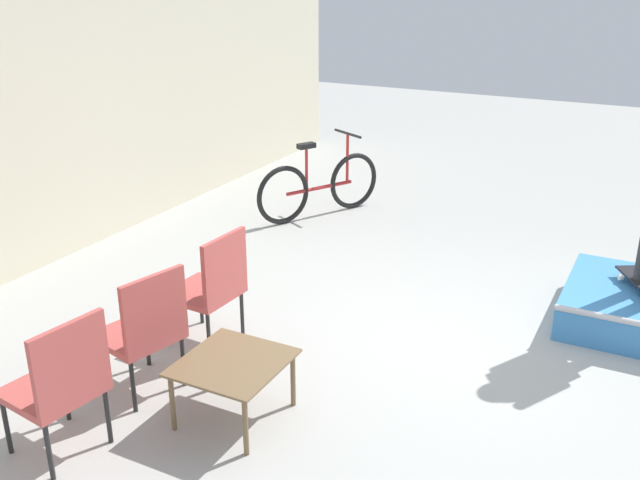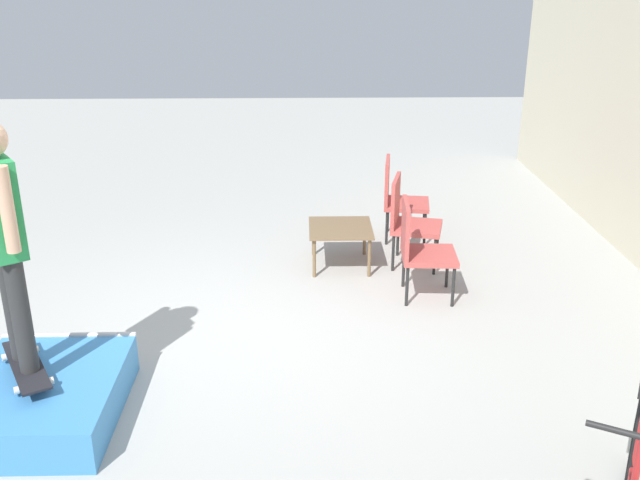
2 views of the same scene
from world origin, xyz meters
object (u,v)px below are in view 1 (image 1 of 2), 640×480
Objects in this scene: bicycle at (320,186)px; patio_chair_center at (145,327)px; patio_chair_right at (212,284)px; skate_ramp_box at (628,305)px; coffee_table at (233,368)px; patio_chair_left at (60,381)px.

patio_chair_center is at bearing -142.14° from bicycle.
patio_chair_center is at bearing 3.21° from patio_chair_right.
coffee_table is at bearing 140.45° from skate_ramp_box.
patio_chair_center is 0.81m from patio_chair_right.
coffee_table is 0.73× the size of patio_chair_center.
patio_chair_center reaches higher than skate_ramp_box.
patio_chair_center is (0.79, 0.00, 0.00)m from patio_chair_left.
bicycle reaches higher than coffee_table.
patio_chair_left is at bearing 139.93° from skate_ramp_box.
patio_chair_center is (-2.77, 3.00, 0.38)m from skate_ramp_box.
coffee_table is 1.10m from patio_chair_left.
bicycle is (3.24, 0.69, -0.16)m from patio_chair_right.
patio_chair_right reaches higher than skate_ramp_box.
skate_ramp_box is at bearing 146.48° from patio_chair_center.
patio_chair_center is 4.11m from bicycle.
patio_chair_center is at bearing 91.85° from coffee_table.
coffee_table is (-2.75, 2.27, 0.23)m from skate_ramp_box.
patio_chair_right is at bearing 123.19° from skate_ramp_box.
patio_chair_center is 1.00× the size of patio_chair_right.
bicycle is (4.05, 0.69, -0.16)m from patio_chair_center.
bicycle reaches higher than patio_chair_right.
skate_ramp_box is at bearing -80.89° from bicycle.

